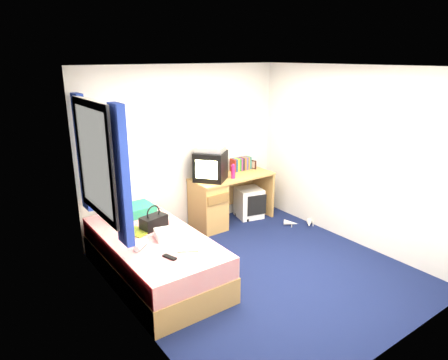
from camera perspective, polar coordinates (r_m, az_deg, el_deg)
ground at (r=5.00m, az=5.14°, el=-12.81°), size 3.40×3.40×0.00m
room_shell at (r=4.45m, az=5.64°, el=3.55°), size 3.40×3.40×3.40m
bed at (r=4.80m, az=-9.98°, el=-10.77°), size 1.01×2.00×0.54m
pillow at (r=5.27m, az=-13.04°, el=-4.35°), size 0.56×0.37×0.12m
desk at (r=6.06m, az=-1.01°, el=-2.91°), size 1.30×0.55×0.75m
storage_cube at (r=6.45m, az=3.58°, el=-3.25°), size 0.46×0.46×0.48m
crt_tv at (r=5.83m, az=-1.95°, el=2.01°), size 0.58×0.58×0.43m
vcr at (r=5.77m, az=-1.96°, el=4.43°), size 0.47×0.49×0.08m
book_row at (r=6.38m, az=2.42°, el=2.31°), size 0.34×0.13×0.20m
picture_frame at (r=6.48m, az=4.17°, el=2.23°), size 0.04×0.12×0.14m
pink_water_bottle at (r=5.94m, az=1.31°, el=1.16°), size 0.07×0.07×0.20m
aerosol_can at (r=6.07m, az=0.08°, el=1.48°), size 0.06×0.06×0.19m
handbag at (r=4.83m, az=-10.00°, el=-5.85°), size 0.34×0.23×0.29m
towel at (r=4.58m, az=-7.96°, el=-7.61°), size 0.33×0.29×0.09m
magazine at (r=4.79m, az=-12.38°, el=-7.24°), size 0.30×0.34×0.01m
water_bottle at (r=4.40m, az=-11.79°, el=-9.08°), size 0.20×0.18×0.07m
colour_swatch_fan at (r=4.28m, az=-5.16°, el=-10.00°), size 0.22×0.17×0.01m
remote_control at (r=4.17m, az=-7.76°, el=-10.87°), size 0.10×0.17×0.02m
window_assembly at (r=4.47m, az=-17.50°, el=2.43°), size 0.11×1.42×1.40m
white_heels at (r=6.28m, az=10.83°, el=-6.10°), size 0.43×0.40×0.09m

